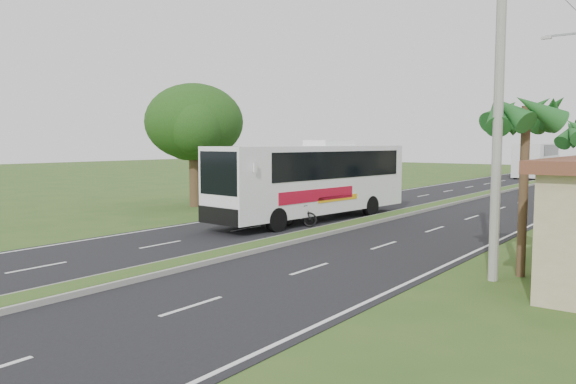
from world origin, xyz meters
The scene contains 11 objects.
ground centered at (0.00, 0.00, 0.00)m, with size 180.00×180.00×0.00m, color #304F1D.
road_asphalt centered at (0.00, 20.00, 0.01)m, with size 14.00×160.00×0.02m, color black.
median_strip centered at (0.00, 20.00, 0.10)m, with size 1.20×160.00×0.18m.
lane_edge_left centered at (-6.70, 20.00, 0.00)m, with size 0.12×160.00×0.01m, color silver.
lane_edge_right centered at (6.70, 20.00, 0.00)m, with size 0.12×160.00×0.01m, color silver.
palm_verge_a centered at (9.00, 3.00, 4.74)m, with size 2.40×2.40×5.45m.
shade_tree centered at (-12.11, 10.02, 5.03)m, with size 6.30×6.00×7.54m.
utility_pole_a centered at (8.50, 2.00, 5.67)m, with size 1.60×0.28×11.00m.
coach_bus_main centered at (-2.63, 9.29, 2.24)m, with size 3.84×12.79×4.07m.
coach_bus_far centered at (-2.53, 54.97, 2.16)m, with size 3.55×13.21×3.81m.
motorcyclist centered at (-1.96, 6.99, 0.79)m, with size 1.89×0.97×2.24m.
Camera 1 is at (13.26, -14.18, 3.95)m, focal length 35.00 mm.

